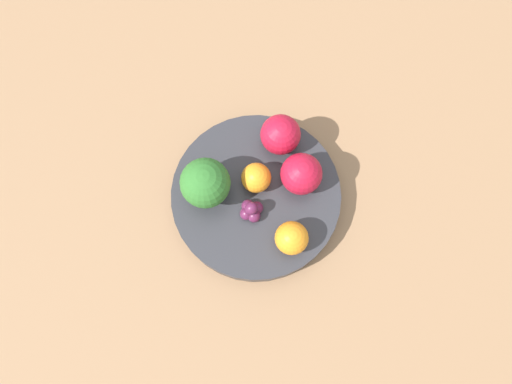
{
  "coord_description": "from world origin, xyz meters",
  "views": [
    {
      "loc": [
        -0.14,
        0.09,
        0.68
      ],
      "look_at": [
        0.0,
        0.0,
        0.06
      ],
      "focal_mm": 35.0,
      "sensor_mm": 36.0,
      "label": 1
    }
  ],
  "objects_px": {
    "broccoli": "(205,183)",
    "orange_back": "(292,238)",
    "apple_red": "(280,135)",
    "grape_cluster": "(251,210)",
    "orange_front": "(256,178)",
    "bowl": "(256,197)",
    "apple_green": "(301,174)"
  },
  "relations": [
    {
      "from": "apple_green",
      "to": "orange_front",
      "type": "height_order",
      "value": "apple_green"
    },
    {
      "from": "orange_front",
      "to": "apple_red",
      "type": "bearing_deg",
      "value": -60.52
    },
    {
      "from": "broccoli",
      "to": "orange_front",
      "type": "distance_m",
      "value": 0.07
    },
    {
      "from": "bowl",
      "to": "apple_green",
      "type": "bearing_deg",
      "value": -102.81
    },
    {
      "from": "apple_red",
      "to": "grape_cluster",
      "type": "distance_m",
      "value": 0.11
    },
    {
      "from": "apple_red",
      "to": "grape_cluster",
      "type": "height_order",
      "value": "apple_red"
    },
    {
      "from": "broccoli",
      "to": "orange_back",
      "type": "xyz_separation_m",
      "value": [
        -0.11,
        -0.06,
        -0.02
      ]
    },
    {
      "from": "broccoli",
      "to": "grape_cluster",
      "type": "distance_m",
      "value": 0.07
    },
    {
      "from": "orange_front",
      "to": "grape_cluster",
      "type": "bearing_deg",
      "value": 140.06
    },
    {
      "from": "broccoli",
      "to": "orange_front",
      "type": "xyz_separation_m",
      "value": [
        -0.02,
        -0.06,
        -0.02
      ]
    },
    {
      "from": "apple_red",
      "to": "grape_cluster",
      "type": "relative_size",
      "value": 1.65
    },
    {
      "from": "bowl",
      "to": "broccoli",
      "type": "relative_size",
      "value": 3.11
    },
    {
      "from": "apple_red",
      "to": "grape_cluster",
      "type": "bearing_deg",
      "value": 127.49
    },
    {
      "from": "apple_red",
      "to": "orange_front",
      "type": "bearing_deg",
      "value": 119.48
    },
    {
      "from": "apple_red",
      "to": "grape_cluster",
      "type": "xyz_separation_m",
      "value": [
        -0.06,
        0.08,
        -0.02
      ]
    },
    {
      "from": "bowl",
      "to": "apple_red",
      "type": "xyz_separation_m",
      "value": [
        0.05,
        -0.07,
        0.04
      ]
    },
    {
      "from": "orange_back",
      "to": "grape_cluster",
      "type": "bearing_deg",
      "value": 21.99
    },
    {
      "from": "grape_cluster",
      "to": "bowl",
      "type": "bearing_deg",
      "value": -45.05
    },
    {
      "from": "apple_red",
      "to": "orange_back",
      "type": "distance_m",
      "value": 0.14
    },
    {
      "from": "apple_red",
      "to": "apple_green",
      "type": "xyz_separation_m",
      "value": [
        -0.06,
        0.01,
        0.0
      ]
    },
    {
      "from": "bowl",
      "to": "apple_green",
      "type": "xyz_separation_m",
      "value": [
        -0.01,
        -0.06,
        0.04
      ]
    },
    {
      "from": "orange_front",
      "to": "grape_cluster",
      "type": "xyz_separation_m",
      "value": [
        -0.03,
        0.03,
        -0.01
      ]
    },
    {
      "from": "bowl",
      "to": "grape_cluster",
      "type": "height_order",
      "value": "grape_cluster"
    },
    {
      "from": "orange_front",
      "to": "orange_back",
      "type": "distance_m",
      "value": 0.09
    },
    {
      "from": "apple_red",
      "to": "orange_front",
      "type": "distance_m",
      "value": 0.07
    },
    {
      "from": "orange_back",
      "to": "grape_cluster",
      "type": "height_order",
      "value": "orange_back"
    },
    {
      "from": "bowl",
      "to": "orange_front",
      "type": "xyz_separation_m",
      "value": [
        0.01,
        -0.01,
        0.03
      ]
    },
    {
      "from": "orange_front",
      "to": "grape_cluster",
      "type": "relative_size",
      "value": 1.21
    },
    {
      "from": "orange_front",
      "to": "orange_back",
      "type": "bearing_deg",
      "value": 177.99
    },
    {
      "from": "bowl",
      "to": "broccoli",
      "type": "bearing_deg",
      "value": 55.62
    },
    {
      "from": "broccoli",
      "to": "orange_back",
      "type": "distance_m",
      "value": 0.13
    },
    {
      "from": "broccoli",
      "to": "bowl",
      "type": "bearing_deg",
      "value": -124.38
    }
  ]
}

